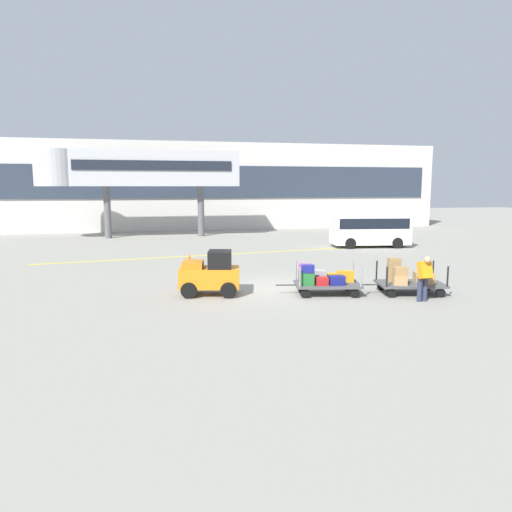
{
  "coord_description": "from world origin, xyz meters",
  "views": [
    {
      "loc": [
        -4.67,
        -16.99,
        3.83
      ],
      "look_at": [
        -0.86,
        -0.07,
        1.29
      ],
      "focal_mm": 33.48,
      "sensor_mm": 36.0,
      "label": 1
    }
  ],
  "objects_px": {
    "baggage_cart_lead": "(324,280)",
    "safety_cone_near": "(189,259)",
    "shuttle_van": "(370,228)",
    "baggage_handler": "(424,276)",
    "baggage_cart_middle": "(408,279)",
    "baggage_tug": "(211,274)"
  },
  "relations": [
    {
      "from": "baggage_cart_lead",
      "to": "baggage_handler",
      "type": "xyz_separation_m",
      "value": [
        2.82,
        -1.83,
        0.34
      ]
    },
    {
      "from": "baggage_cart_middle",
      "to": "baggage_handler",
      "type": "distance_m",
      "value": 1.28
    },
    {
      "from": "baggage_cart_lead",
      "to": "baggage_handler",
      "type": "height_order",
      "value": "baggage_handler"
    },
    {
      "from": "shuttle_van",
      "to": "baggage_tug",
      "type": "bearing_deg",
      "value": -135.73
    },
    {
      "from": "baggage_tug",
      "to": "baggage_handler",
      "type": "bearing_deg",
      "value": -21.0
    },
    {
      "from": "baggage_cart_lead",
      "to": "safety_cone_near",
      "type": "bearing_deg",
      "value": 118.98
    },
    {
      "from": "baggage_cart_lead",
      "to": "shuttle_van",
      "type": "xyz_separation_m",
      "value": [
        7.68,
        12.14,
        0.71
      ]
    },
    {
      "from": "baggage_cart_lead",
      "to": "shuttle_van",
      "type": "height_order",
      "value": "shuttle_van"
    },
    {
      "from": "baggage_cart_middle",
      "to": "shuttle_van",
      "type": "distance_m",
      "value": 13.6
    },
    {
      "from": "baggage_handler",
      "to": "shuttle_van",
      "type": "distance_m",
      "value": 14.8
    },
    {
      "from": "baggage_cart_middle",
      "to": "safety_cone_near",
      "type": "relative_size",
      "value": 5.61
    },
    {
      "from": "baggage_handler",
      "to": "baggage_cart_lead",
      "type": "bearing_deg",
      "value": 146.99
    },
    {
      "from": "shuttle_van",
      "to": "baggage_cart_middle",
      "type": "bearing_deg",
      "value": -110.29
    },
    {
      "from": "baggage_cart_middle",
      "to": "baggage_handler",
      "type": "bearing_deg",
      "value": -96.69
    },
    {
      "from": "baggage_cart_lead",
      "to": "baggage_cart_middle",
      "type": "bearing_deg",
      "value": -11.46
    },
    {
      "from": "baggage_cart_lead",
      "to": "baggage_cart_middle",
      "type": "relative_size",
      "value": 1.0
    },
    {
      "from": "safety_cone_near",
      "to": "baggage_cart_middle",
      "type": "bearing_deg",
      "value": -48.71
    },
    {
      "from": "baggage_cart_middle",
      "to": "shuttle_van",
      "type": "xyz_separation_m",
      "value": [
        4.71,
        12.74,
        0.7
      ]
    },
    {
      "from": "baggage_cart_lead",
      "to": "shuttle_van",
      "type": "bearing_deg",
      "value": 57.69
    },
    {
      "from": "baggage_cart_middle",
      "to": "safety_cone_near",
      "type": "bearing_deg",
      "value": 131.29
    },
    {
      "from": "baggage_cart_lead",
      "to": "shuttle_van",
      "type": "distance_m",
      "value": 14.38
    },
    {
      "from": "baggage_tug",
      "to": "baggage_handler",
      "type": "height_order",
      "value": "baggage_tug"
    }
  ]
}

